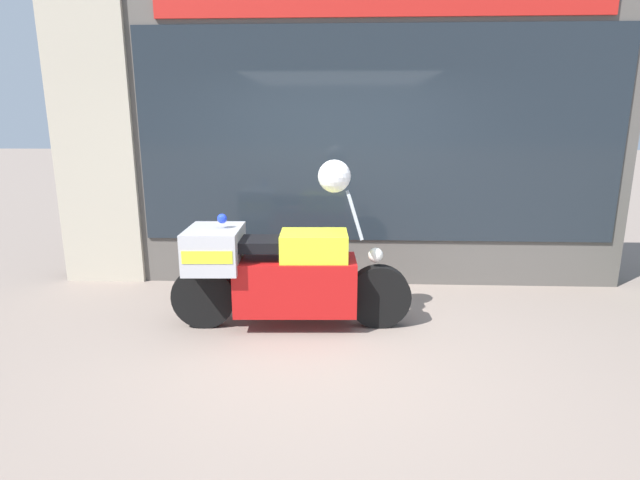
# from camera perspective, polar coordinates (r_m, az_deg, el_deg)

# --- Properties ---
(ground_plane) EXTENTS (60.00, 60.00, 0.00)m
(ground_plane) POSITION_cam_1_polar(r_m,az_deg,el_deg) (4.42, 1.74, -12.40)
(ground_plane) COLOR gray
(shop_building) EXTENTS (6.66, 0.55, 3.39)m
(shop_building) POSITION_cam_1_polar(r_m,az_deg,el_deg) (5.99, -2.21, 11.36)
(shop_building) COLOR #56514C
(shop_building) RESTS_ON ground
(window_display) EXTENTS (5.24, 0.30, 2.00)m
(window_display) POSITION_cam_1_polar(r_m,az_deg,el_deg) (6.18, 5.79, -0.13)
(window_display) COLOR slate
(window_display) RESTS_ON ground
(paramedic_motorcycle) EXTENTS (2.27, 0.67, 1.29)m
(paramedic_motorcycle) POSITION_cam_1_polar(r_m,az_deg,el_deg) (4.70, -4.84, -3.59)
(paramedic_motorcycle) COLOR black
(paramedic_motorcycle) RESTS_ON ground
(white_helmet) EXTENTS (0.29, 0.29, 0.29)m
(white_helmet) POSITION_cam_1_polar(r_m,az_deg,el_deg) (4.51, 1.65, 7.30)
(white_helmet) COLOR white
(white_helmet) RESTS_ON paramedic_motorcycle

